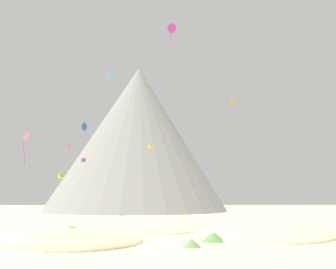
% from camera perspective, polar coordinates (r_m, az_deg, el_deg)
% --- Properties ---
extents(ground_plane, '(400.00, 400.00, 0.00)m').
position_cam_1_polar(ground_plane, '(35.01, -3.25, -18.51)').
color(ground_plane, beige).
extents(dune_foreground_left, '(14.50, 15.35, 2.65)m').
position_cam_1_polar(dune_foreground_left, '(37.85, -14.84, -17.61)').
color(dune_foreground_left, '#C6B284').
rests_on(dune_foreground_left, ground_plane).
extents(dune_foreground_right, '(24.51, 26.60, 2.86)m').
position_cam_1_polar(dune_foreground_right, '(46.39, 16.03, -16.26)').
color(dune_foreground_right, '#CCBA8E').
rests_on(dune_foreground_right, ground_plane).
extents(dune_midground, '(24.34, 24.36, 2.69)m').
position_cam_1_polar(dune_midground, '(52.72, -2.47, -15.98)').
color(dune_midground, '#CCBA8E').
rests_on(dune_midground, ground_plane).
extents(bush_near_left, '(2.56, 2.56, 0.42)m').
position_cam_1_polar(bush_near_left, '(55.94, -16.33, -15.06)').
color(bush_near_left, '#668C4C').
rests_on(bush_near_left, ground_plane).
extents(bush_low_patch, '(3.38, 3.38, 1.00)m').
position_cam_1_polar(bush_low_patch, '(37.64, 7.93, -17.13)').
color(bush_low_patch, '#568442').
rests_on(bush_low_patch, ground_plane).
extents(bush_scatter_east, '(2.07, 2.07, 0.82)m').
position_cam_1_polar(bush_scatter_east, '(33.25, 4.11, -18.19)').
color(bush_scatter_east, '#668C4C').
rests_on(bush_scatter_east, ground_plane).
extents(rock_massif, '(89.96, 89.96, 56.47)m').
position_cam_1_polar(rock_massif, '(129.54, -4.72, -1.46)').
color(rock_massif, gray).
rests_on(rock_massif, ground_plane).
extents(kite_blue_mid, '(1.22, 2.28, 2.35)m').
position_cam_1_polar(kite_blue_mid, '(94.03, -14.23, 1.29)').
color(kite_blue_mid, blue).
extents(kite_yellow_mid, '(0.90, 0.89, 0.70)m').
position_cam_1_polar(kite_yellow_mid, '(65.90, -3.07, -2.00)').
color(kite_yellow_mid, yellow).
extents(kite_magenta_high, '(1.86, 1.33, 4.08)m').
position_cam_1_polar(kite_magenta_high, '(63.47, 0.68, 17.88)').
color(kite_magenta_high, '#D1339E').
extents(kite_rainbow_mid, '(0.69, 0.89, 1.25)m').
position_cam_1_polar(kite_rainbow_mid, '(81.46, -0.83, -0.99)').
color(kite_rainbow_mid, '#E5668C').
extents(kite_violet_low, '(0.89, 0.92, 0.89)m').
position_cam_1_polar(kite_violet_low, '(69.26, -14.42, -4.29)').
color(kite_violet_low, purple).
extents(kite_cyan_high, '(0.83, 0.77, 0.99)m').
position_cam_1_polar(kite_cyan_high, '(60.90, -10.16, 9.93)').
color(kite_cyan_high, '#33BCDB').
extents(kite_pink_mid, '(0.91, 0.60, 5.84)m').
position_cam_1_polar(kite_pink_mid, '(61.98, -23.42, -1.18)').
color(kite_pink_mid, pink).
extents(kite_gold_high, '(1.64, 1.37, 1.68)m').
position_cam_1_polar(kite_gold_high, '(95.37, 10.91, 5.46)').
color(kite_gold_high, gold).
extents(kite_lime_low, '(1.29, 1.28, 2.77)m').
position_cam_1_polar(kite_lime_low, '(71.15, -18.03, -6.84)').
color(kite_lime_low, '#8CD133').
extents(kite_red_mid, '(1.61, 2.43, 2.45)m').
position_cam_1_polar(kite_red_mid, '(89.31, -16.67, -1.93)').
color(kite_red_mid, red).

